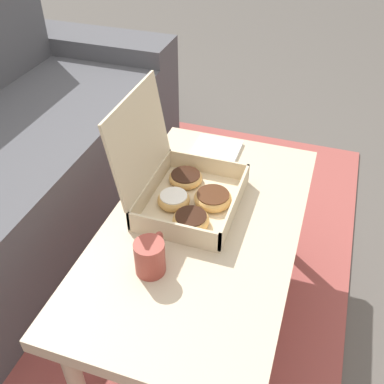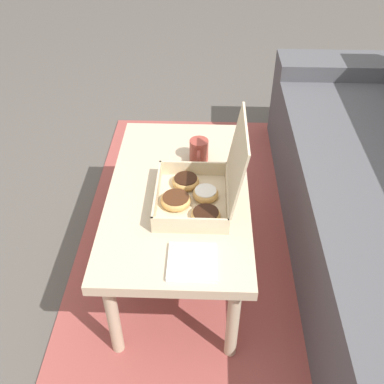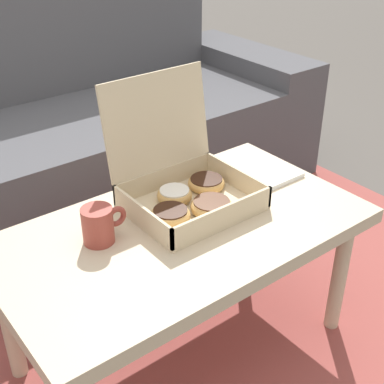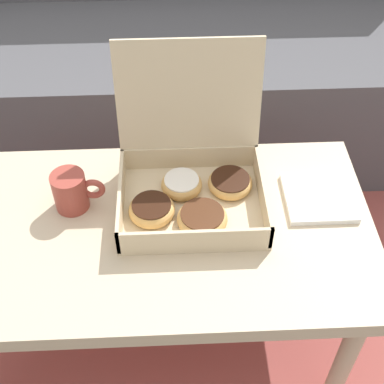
% 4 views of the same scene
% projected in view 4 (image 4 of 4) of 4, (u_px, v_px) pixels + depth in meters
% --- Properties ---
extents(ground_plane, '(12.00, 12.00, 0.00)m').
position_uv_depth(ground_plane, '(166.00, 286.00, 1.59)').
color(ground_plane, '#514C47').
extents(area_rug, '(2.42, 1.82, 0.01)m').
position_uv_depth(area_rug, '(165.00, 210.00, 1.79)').
color(area_rug, '#994742').
rests_on(area_rug, ground_plane).
extents(couch, '(2.30, 0.77, 0.86)m').
position_uv_depth(couch, '(160.00, 56.00, 1.91)').
color(couch, '#4C4C51').
rests_on(couch, ground_plane).
extents(coffee_table, '(0.95, 0.53, 0.44)m').
position_uv_depth(coffee_table, '(161.00, 240.00, 1.21)').
color(coffee_table, '#C6B293').
rests_on(coffee_table, ground_plane).
extents(pastry_box, '(0.32, 0.31, 0.33)m').
position_uv_depth(pastry_box, '(191.00, 182.00, 1.20)').
color(pastry_box, beige).
rests_on(pastry_box, coffee_table).
extents(coffee_mug, '(0.12, 0.08, 0.09)m').
position_uv_depth(coffee_mug, '(72.00, 191.00, 1.19)').
color(coffee_mug, '#993D33').
rests_on(coffee_mug, coffee_table).
extents(napkin_stack, '(0.16, 0.16, 0.01)m').
position_uv_depth(napkin_stack, '(319.00, 197.00, 1.23)').
color(napkin_stack, white).
rests_on(napkin_stack, coffee_table).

